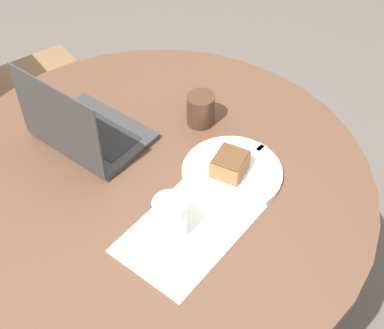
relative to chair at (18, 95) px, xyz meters
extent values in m
plane|color=#4C4742|center=(-0.32, 0.76, -0.47)|extent=(12.00, 12.00, 0.00)
cylinder|color=#4C3323|center=(-0.32, 0.76, -0.46)|extent=(0.49, 0.49, 0.02)
cylinder|color=#4C3323|center=(-0.32, 0.76, -0.12)|extent=(0.13, 0.13, 0.66)
cylinder|color=#4C3323|center=(-0.32, 0.76, 0.22)|extent=(1.14, 1.14, 0.03)
cube|color=brown|center=(-0.06, -0.02, -0.01)|extent=(0.53, 0.53, 0.02)
cube|color=brown|center=(-0.18, -0.26, -0.25)|extent=(0.05, 0.05, 0.45)
cube|color=brown|center=(-0.31, 0.10, -0.25)|extent=(0.05, 0.05, 0.45)
cube|color=brown|center=(0.06, 0.22, -0.25)|extent=(0.05, 0.05, 0.45)
cube|color=white|center=(-0.37, 0.94, 0.24)|extent=(0.40, 0.37, 0.00)
cylinder|color=silver|center=(-0.52, 0.81, 0.24)|extent=(0.26, 0.26, 0.01)
cube|color=brown|center=(-0.52, 0.81, 0.27)|extent=(0.11, 0.11, 0.05)
cube|color=#4D311C|center=(-0.52, 0.81, 0.30)|extent=(0.11, 0.11, 0.00)
cube|color=silver|center=(-0.56, 0.80, 0.25)|extent=(0.15, 0.10, 0.00)
cube|color=silver|center=(-0.62, 0.76, 0.25)|extent=(0.04, 0.04, 0.00)
cylinder|color=#3D2619|center=(-0.51, 0.59, 0.28)|extent=(0.08, 0.08, 0.09)
cylinder|color=silver|center=(-0.32, 0.93, 0.29)|extent=(0.08, 0.08, 0.10)
cube|color=#2D2D2D|center=(-0.21, 0.56, 0.24)|extent=(0.33, 0.36, 0.02)
cube|color=black|center=(-0.21, 0.56, 0.25)|extent=(0.23, 0.27, 0.00)
cube|color=#2D2D2D|center=(-0.13, 0.63, 0.37)|extent=(0.17, 0.24, 0.23)
cube|color=black|center=(-0.13, 0.62, 0.37)|extent=(0.16, 0.23, 0.21)
camera|label=1|loc=(-0.14, 1.67, 1.24)|focal=50.00mm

